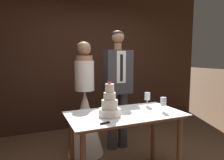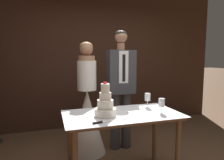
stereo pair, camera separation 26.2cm
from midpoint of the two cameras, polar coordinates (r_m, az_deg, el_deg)
wall_back at (r=4.21m, az=-8.04°, el=6.79°), size 5.39×0.12×2.93m
cake_table at (r=2.36m, az=0.58°, el=-12.01°), size 1.33×0.71×0.80m
tiered_cake at (r=2.20m, az=-4.12°, el=-7.32°), size 0.24×0.24×0.38m
cake_knife at (r=2.01m, az=-3.86°, el=-11.91°), size 0.42×0.09×0.02m
wine_glass_near at (r=2.39m, az=11.44°, el=-6.16°), size 0.07×0.07×0.18m
wine_glass_middle at (r=2.63m, az=7.27°, el=-4.76°), size 0.07×0.07×0.18m
bride at (r=3.03m, az=-10.21°, el=-9.65°), size 0.54×0.54×1.67m
groom at (r=3.09m, az=-0.76°, el=-1.41°), size 0.42×0.25×1.85m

